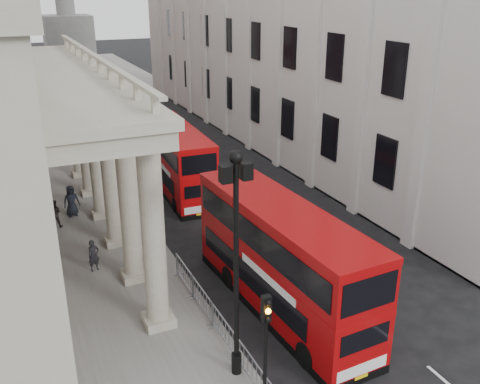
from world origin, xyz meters
The scene contains 12 objects.
sidewalk_west centered at (-3.00, 30.00, 0.06)m, with size 6.00×140.00×0.12m, color slate.
sidewalk_east centered at (13.50, 30.00, 0.06)m, with size 3.00×140.00×0.12m, color slate.
kerb centered at (-0.05, 30.00, 0.07)m, with size 0.20×140.00×0.14m, color slate.
lamp_post_south centered at (-0.60, 4.00, 4.91)m, with size 1.05×0.44×8.32m.
lamp_post_mid centered at (-0.60, 20.00, 4.91)m, with size 1.05×0.44×8.32m.
lamp_post_north centered at (-0.60, 36.00, 4.91)m, with size 1.05×0.44×8.32m.
traffic_light centered at (-0.50, 1.98, 3.11)m, with size 0.28×0.33×4.30m.
bus_near centered at (2.89, 7.16, 2.46)m, with size 3.20×11.01×4.70m.
bus_far centered at (3.27, 22.43, 2.29)m, with size 2.91×10.24×4.37m.
pedestrian_a centered at (-3.88, 13.55, 0.92)m, with size 0.58×0.38×1.59m, color black.
pedestrian_b centered at (-5.04, 19.48, 0.95)m, with size 0.81×0.63×1.67m, color black.
pedestrian_c centered at (-3.90, 20.78, 1.07)m, with size 0.93×0.61×1.91m, color black.
Camera 1 is at (-6.90, -10.19, 13.14)m, focal length 40.00 mm.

